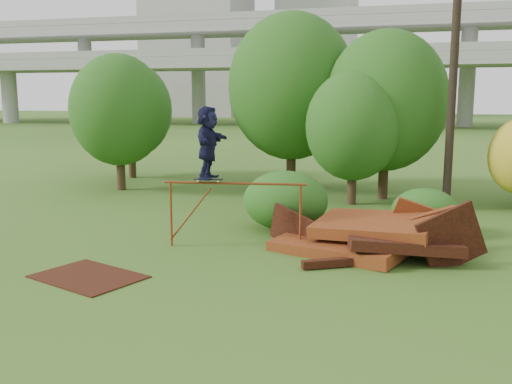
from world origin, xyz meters
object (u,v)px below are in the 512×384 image
(flat_plate, at_px, (88,277))
(skater, at_px, (208,143))
(utility_pole, at_px, (455,49))
(scrap_pile, at_px, (368,238))

(flat_plate, bearing_deg, skater, 61.42)
(skater, height_order, utility_pole, utility_pole)
(skater, relative_size, flat_plate, 0.82)
(scrap_pile, bearing_deg, flat_plate, -148.40)
(scrap_pile, distance_m, flat_plate, 6.77)
(skater, xyz_separation_m, flat_plate, (-1.69, -3.10, -2.73))
(scrap_pile, height_order, utility_pole, utility_pole)
(utility_pole, bearing_deg, skater, -132.61)
(scrap_pile, distance_m, utility_pole, 8.39)
(scrap_pile, relative_size, flat_plate, 2.45)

